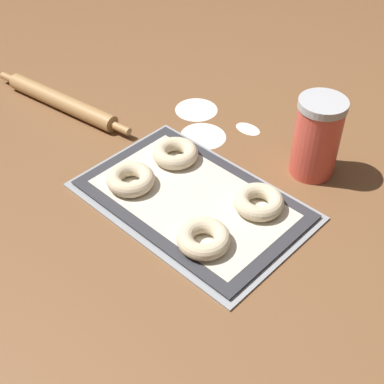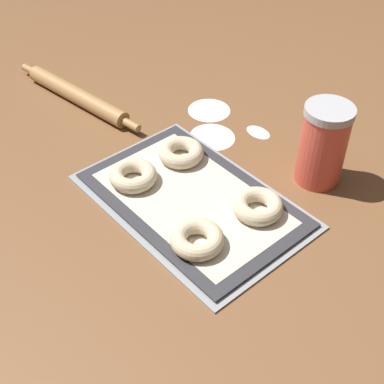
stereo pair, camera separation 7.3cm
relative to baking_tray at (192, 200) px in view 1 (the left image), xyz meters
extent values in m
plane|color=brown|center=(-0.02, -0.01, 0.00)|extent=(2.80, 2.80, 0.00)
cube|color=#93969B|center=(0.00, 0.00, 0.00)|extent=(0.45, 0.29, 0.01)
cube|color=#333338|center=(0.00, 0.00, 0.01)|extent=(0.43, 0.27, 0.00)
cube|color=beige|center=(0.00, 0.00, 0.01)|extent=(0.38, 0.22, 0.00)
torus|color=beige|center=(-0.12, -0.06, 0.02)|extent=(0.10, 0.10, 0.03)
torus|color=beige|center=(0.10, -0.08, 0.02)|extent=(0.10, 0.10, 0.03)
torus|color=beige|center=(-0.11, 0.07, 0.02)|extent=(0.10, 0.10, 0.03)
torus|color=beige|center=(0.11, 0.07, 0.02)|extent=(0.10, 0.10, 0.03)
cylinder|color=#DB4C3D|center=(0.12, 0.24, 0.07)|extent=(0.09, 0.09, 0.16)
cylinder|color=#B2B2B7|center=(0.12, 0.24, 0.16)|extent=(0.10, 0.10, 0.02)
cylinder|color=#AD7F4C|center=(-0.46, 0.02, 0.02)|extent=(0.34, 0.09, 0.04)
cylinder|color=#AD7F4C|center=(-0.65, 0.00, 0.02)|extent=(0.05, 0.02, 0.02)
cylinder|color=#AD7F4C|center=(-0.27, 0.05, 0.02)|extent=(0.05, 0.02, 0.02)
ellipsoid|color=white|center=(-0.22, 0.25, 0.00)|extent=(0.10, 0.10, 0.00)
ellipsoid|color=white|center=(-0.08, 0.27, 0.00)|extent=(0.06, 0.04, 0.00)
ellipsoid|color=white|center=(-0.13, 0.18, 0.00)|extent=(0.11, 0.10, 0.00)
camera|label=1|loc=(0.54, -0.56, 0.72)|focal=50.00mm
camera|label=2|loc=(0.59, -0.51, 0.72)|focal=50.00mm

